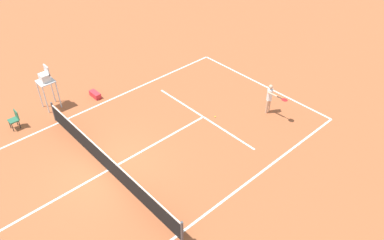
% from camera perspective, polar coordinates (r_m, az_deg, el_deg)
% --- Properties ---
extents(ground_plane, '(60.00, 60.00, 0.00)m').
position_cam_1_polar(ground_plane, '(16.93, -12.45, -7.35)').
color(ground_plane, '#AD5933').
extents(court_lines, '(9.20, 20.80, 0.01)m').
position_cam_1_polar(court_lines, '(16.93, -12.45, -7.34)').
color(court_lines, white).
rests_on(court_lines, ground).
extents(tennis_net, '(9.80, 0.10, 1.07)m').
position_cam_1_polar(tennis_net, '(16.60, -12.68, -6.12)').
color(tennis_net, '#4C4C51').
rests_on(tennis_net, ground).
extents(player_serving, '(1.27, 0.51, 1.66)m').
position_cam_1_polar(player_serving, '(19.61, 11.64, 3.43)').
color(player_serving, '#D8A884').
rests_on(player_serving, ground).
extents(tennis_ball, '(0.07, 0.07, 0.07)m').
position_cam_1_polar(tennis_ball, '(19.46, 3.49, 0.51)').
color(tennis_ball, '#CCE033').
rests_on(tennis_ball, ground).
extents(umpire_chair, '(0.80, 0.80, 2.41)m').
position_cam_1_polar(umpire_chair, '(20.67, -21.07, 5.49)').
color(umpire_chair, silver).
rests_on(umpire_chair, ground).
extents(courtside_chair_near, '(0.44, 0.46, 0.95)m').
position_cam_1_polar(courtside_chair_near, '(20.36, -25.05, 0.17)').
color(courtside_chair_near, '#262626').
rests_on(courtside_chair_near, ground).
extents(equipment_bag, '(0.76, 0.32, 0.30)m').
position_cam_1_polar(equipment_bag, '(21.56, -14.31, 3.72)').
color(equipment_bag, red).
rests_on(equipment_bag, ground).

